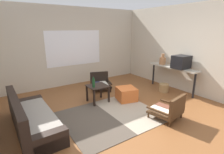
{
  "coord_description": "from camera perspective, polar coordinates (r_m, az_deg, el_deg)",
  "views": [
    {
      "loc": [
        -2.32,
        -2.82,
        1.99
      ],
      "look_at": [
        0.06,
        0.72,
        0.77
      ],
      "focal_mm": 27.62,
      "sensor_mm": 36.0,
      "label": 1
    }
  ],
  "objects": [
    {
      "name": "ground_plane",
      "position": [
        4.16,
        4.93,
        -12.71
      ],
      "size": [
        7.8,
        7.8,
        0.0
      ],
      "primitive_type": "plane",
      "color": "brown"
    },
    {
      "name": "far_wall_with_window",
      "position": [
        6.36,
        -12.54,
        9.77
      ],
      "size": [
        5.6,
        0.13,
        2.7
      ],
      "color": "beige",
      "rests_on": "ground"
    },
    {
      "name": "side_wall_right",
      "position": [
        5.91,
        24.08,
        8.35
      ],
      "size": [
        0.12,
        6.6,
        2.7
      ],
      "primitive_type": "cube",
      "color": "beige",
      "rests_on": "ground"
    },
    {
      "name": "area_rug",
      "position": [
        4.15,
        -0.19,
        -12.7
      ],
      "size": [
        2.19,
        1.83,
        0.01
      ],
      "color": "#4C4238",
      "rests_on": "ground"
    },
    {
      "name": "couch",
      "position": [
        3.92,
        -25.21,
        -12.56
      ],
      "size": [
        0.76,
        1.95,
        0.72
      ],
      "color": "black",
      "rests_on": "ground"
    },
    {
      "name": "coffee_table",
      "position": [
        4.76,
        -4.77,
        -4.1
      ],
      "size": [
        0.53,
        0.51,
        0.47
      ],
      "color": "black",
      "rests_on": "ground"
    },
    {
      "name": "armchair_by_window",
      "position": [
        5.74,
        -3.88,
        -1.84
      ],
      "size": [
        0.77,
        0.76,
        0.56
      ],
      "color": "black",
      "rests_on": "ground"
    },
    {
      "name": "armchair_striped_foreground",
      "position": [
        4.11,
        18.37,
        -10.1
      ],
      "size": [
        0.73,
        0.71,
        0.59
      ],
      "color": "#472D19",
      "rests_on": "ground"
    },
    {
      "name": "ottoman_orange",
      "position": [
        4.93,
        4.8,
        -5.64
      ],
      "size": [
        0.62,
        0.62,
        0.37
      ],
      "primitive_type": "cube",
      "rotation": [
        0.0,
        0.0,
        -0.26
      ],
      "color": "#D1662D",
      "rests_on": "ground"
    },
    {
      "name": "console_shelf",
      "position": [
        5.87,
        19.39,
        2.4
      ],
      "size": [
        0.37,
        1.7,
        0.8
      ],
      "color": "#B2AD9E",
      "rests_on": "ground"
    },
    {
      "name": "crt_television",
      "position": [
        5.65,
        21.89,
        4.64
      ],
      "size": [
        0.49,
        0.41,
        0.39
      ],
      "color": "black",
      "rests_on": "console_shelf"
    },
    {
      "name": "clay_vase",
      "position": [
        6.08,
        16.41,
        5.29
      ],
      "size": [
        0.21,
        0.21,
        0.36
      ],
      "color": "#A87047",
      "rests_on": "console_shelf"
    },
    {
      "name": "glass_bottle",
      "position": [
        4.58,
        -6.13,
        -1.92
      ],
      "size": [
        0.07,
        0.07,
        0.29
      ],
      "color": "#194723",
      "rests_on": "coffee_table"
    },
    {
      "name": "wicker_basket",
      "position": [
        5.8,
        16.75,
        -3.46
      ],
      "size": [
        0.3,
        0.3,
        0.26
      ],
      "primitive_type": "cylinder",
      "color": "#9E7A4C",
      "rests_on": "ground"
    }
  ]
}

